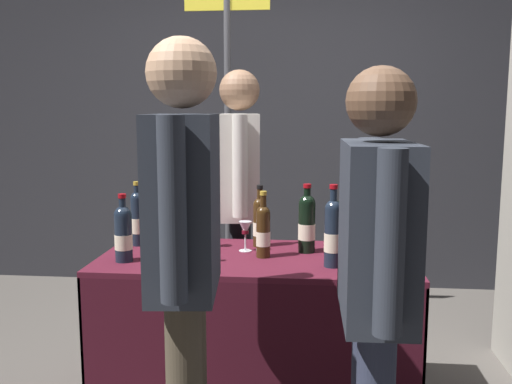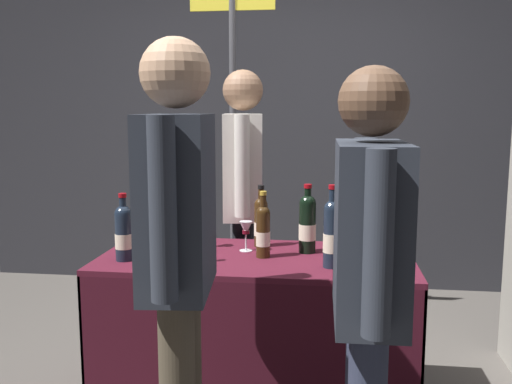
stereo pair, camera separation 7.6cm
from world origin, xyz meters
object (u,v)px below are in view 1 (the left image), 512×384
(booth_signpost, at_px, (228,120))
(featured_wine_bottle, at_px, (123,233))
(display_bottle_0, at_px, (366,223))
(wine_glass_mid, at_px, (361,245))
(wine_glass_near_vendor, at_px, (245,230))
(tasting_table, at_px, (256,306))
(wine_glass_near_taster, at_px, (207,227))
(vendor_presenter, at_px, (240,188))
(taster_foreground_right, at_px, (376,268))

(booth_signpost, bearing_deg, featured_wine_bottle, -103.45)
(display_bottle_0, xyz_separation_m, wine_glass_mid, (-0.04, -0.27, -0.05))
(wine_glass_near_vendor, bearing_deg, display_bottle_0, 9.76)
(tasting_table, height_order, wine_glass_near_vendor, wine_glass_near_vendor)
(wine_glass_near_taster, relative_size, booth_signpost, 0.06)
(wine_glass_near_taster, bearing_deg, wine_glass_mid, -16.72)
(display_bottle_0, bearing_deg, booth_signpost, 132.22)
(featured_wine_bottle, bearing_deg, wine_glass_near_vendor, 24.45)
(wine_glass_mid, height_order, vendor_presenter, vendor_presenter)
(featured_wine_bottle, distance_m, display_bottle_0, 1.14)
(tasting_table, bearing_deg, booth_signpost, 105.00)
(wine_glass_mid, bearing_deg, wine_glass_near_vendor, 162.57)
(wine_glass_near_vendor, xyz_separation_m, booth_signpost, (-0.23, 0.98, 0.50))
(featured_wine_bottle, relative_size, display_bottle_0, 1.02)
(booth_signpost, bearing_deg, display_bottle_0, -47.78)
(tasting_table, height_order, wine_glass_near_taster, wine_glass_near_taster)
(featured_wine_bottle, distance_m, wine_glass_near_vendor, 0.57)
(wine_glass_near_vendor, distance_m, taster_foreground_right, 1.01)
(tasting_table, bearing_deg, wine_glass_near_taster, 151.38)
(featured_wine_bottle, bearing_deg, taster_foreground_right, -31.38)
(wine_glass_mid, bearing_deg, vendor_presenter, 132.19)
(featured_wine_bottle, xyz_separation_m, wine_glass_mid, (1.05, 0.07, -0.05))
(wine_glass_near_taster, relative_size, taster_foreground_right, 0.09)
(display_bottle_0, xyz_separation_m, wine_glass_near_vendor, (-0.57, -0.10, -0.03))
(vendor_presenter, height_order, taster_foreground_right, vendor_presenter)
(display_bottle_0, relative_size, wine_glass_near_vendor, 2.06)
(featured_wine_bottle, xyz_separation_m, taster_foreground_right, (1.03, -0.63, 0.05))
(tasting_table, xyz_separation_m, wine_glass_mid, (0.47, -0.08, 0.32))
(tasting_table, distance_m, featured_wine_bottle, 0.70)
(wine_glass_near_taster, bearing_deg, tasting_table, -28.62)
(taster_foreground_right, bearing_deg, booth_signpost, 21.15)
(featured_wine_bottle, xyz_separation_m, wine_glass_near_taster, (0.32, 0.29, -0.03))
(wine_glass_near_taster, bearing_deg, featured_wine_bottle, -138.15)
(wine_glass_near_taster, distance_m, booth_signpost, 1.06)
(tasting_table, bearing_deg, vendor_presenter, 104.00)
(wine_glass_near_taster, xyz_separation_m, vendor_presenter, (0.11, 0.47, 0.13))
(featured_wine_bottle, height_order, wine_glass_near_taster, featured_wine_bottle)
(featured_wine_bottle, bearing_deg, display_bottle_0, 17.01)
(taster_foreground_right, bearing_deg, featured_wine_bottle, 57.89)
(featured_wine_bottle, xyz_separation_m, booth_signpost, (0.29, 1.22, 0.48))
(display_bottle_0, xyz_separation_m, booth_signpost, (-0.80, 0.88, 0.48))
(tasting_table, distance_m, vendor_presenter, 0.79)
(wine_glass_near_vendor, height_order, wine_glass_mid, wine_glass_near_vendor)
(featured_wine_bottle, relative_size, taster_foreground_right, 0.20)
(wine_glass_near_taster, bearing_deg, vendor_presenter, 77.27)
(vendor_presenter, bearing_deg, wine_glass_mid, 34.74)
(featured_wine_bottle, bearing_deg, wine_glass_near_taster, 41.85)
(wine_glass_near_vendor, distance_m, wine_glass_near_taster, 0.20)
(display_bottle_0, height_order, wine_glass_mid, display_bottle_0)
(tasting_table, relative_size, taster_foreground_right, 0.93)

